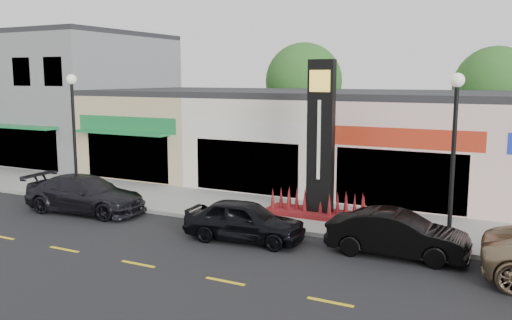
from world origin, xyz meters
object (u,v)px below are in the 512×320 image
object	(u,v)px
lamp_east_near	(454,143)
car_dark_sedan	(85,194)
pylon_sign	(320,162)
lamp_west_near	(74,123)
car_black_conv	(397,234)
car_black_sedan	(245,220)

from	to	relation	value
lamp_east_near	car_dark_sedan	bearing A→B (deg)	-173.72
pylon_sign	lamp_east_near	bearing A→B (deg)	-18.75
lamp_west_near	car_dark_sedan	world-z (taller)	lamp_west_near
lamp_east_near	lamp_west_near	bearing A→B (deg)	180.00
lamp_west_near	pylon_sign	xyz separation A→B (m)	(11.00, 1.70, -1.20)
lamp_east_near	pylon_sign	size ratio (longest dim) A/B	0.91
car_dark_sedan	car_black_conv	bearing A→B (deg)	-93.74
car_dark_sedan	car_black_conv	distance (m)	12.61
lamp_west_near	car_dark_sedan	distance (m)	3.74
lamp_west_near	lamp_east_near	size ratio (longest dim) A/B	1.00
lamp_west_near	pylon_sign	world-z (taller)	pylon_sign
lamp_west_near	car_black_sedan	bearing A→B (deg)	-11.60
car_black_sedan	car_black_conv	bearing A→B (deg)	-86.71
lamp_west_near	car_black_sedan	world-z (taller)	lamp_west_near
lamp_west_near	car_black_conv	xyz separation A→B (m)	(14.65, -1.25, -2.77)
lamp_east_near	car_dark_sedan	size ratio (longest dim) A/B	1.05
lamp_east_near	pylon_sign	world-z (taller)	pylon_sign
pylon_sign	car_black_conv	size ratio (longest dim) A/B	1.41
pylon_sign	lamp_west_near	bearing A→B (deg)	-171.23
car_dark_sedan	car_black_sedan	bearing A→B (deg)	-98.44
lamp_west_near	car_dark_sedan	bearing A→B (deg)	-36.90
car_dark_sedan	car_black_sedan	xyz separation A→B (m)	(7.65, -0.45, -0.05)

